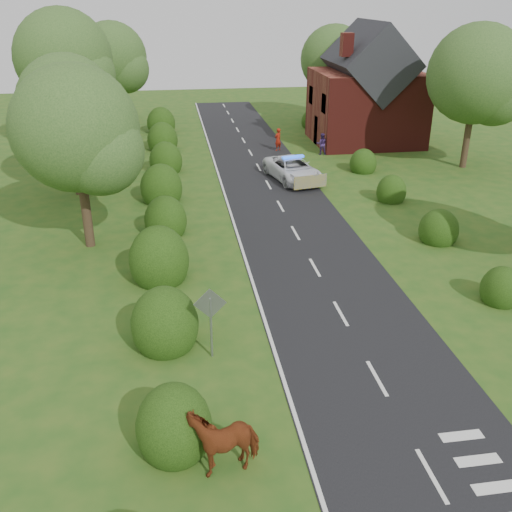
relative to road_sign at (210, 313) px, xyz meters
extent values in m
plane|color=#255318|center=(5.00, -2.00, -1.65)|extent=(120.00, 120.00, 0.00)
cube|color=black|center=(5.00, 13.00, -1.64)|extent=(6.00, 70.00, 0.02)
cube|color=white|center=(5.00, -6.00, -1.63)|extent=(0.12, 1.80, 0.01)
cube|color=white|center=(5.00, -2.00, -1.63)|extent=(0.12, 1.80, 0.01)
cube|color=white|center=(5.00, 2.00, -1.63)|extent=(0.12, 1.80, 0.01)
cube|color=white|center=(5.00, 6.00, -1.63)|extent=(0.12, 1.80, 0.01)
cube|color=white|center=(5.00, 10.00, -1.63)|extent=(0.12, 1.80, 0.01)
cube|color=white|center=(5.00, 14.00, -1.63)|extent=(0.12, 1.80, 0.01)
cube|color=white|center=(5.00, 18.00, -1.63)|extent=(0.12, 1.80, 0.01)
cube|color=white|center=(5.00, 22.00, -1.63)|extent=(0.12, 1.80, 0.01)
cube|color=white|center=(5.00, 26.00, -1.63)|extent=(0.12, 1.80, 0.01)
cube|color=white|center=(5.00, 30.00, -1.63)|extent=(0.12, 1.80, 0.01)
cube|color=white|center=(5.00, 34.00, -1.63)|extent=(0.12, 1.80, 0.01)
cube|color=white|center=(5.00, 38.00, -1.63)|extent=(0.12, 1.80, 0.01)
cube|color=white|center=(5.00, 42.00, -1.63)|extent=(0.12, 1.80, 0.01)
cube|color=white|center=(5.00, 46.00, -1.63)|extent=(0.12, 1.80, 0.01)
cube|color=white|center=(2.10, 13.00, -1.63)|extent=(0.12, 70.00, 0.01)
cube|color=white|center=(6.40, -6.60, -1.63)|extent=(1.20, 0.35, 0.01)
cube|color=white|center=(6.40, -5.70, -1.63)|extent=(1.20, 0.35, 0.01)
cube|color=white|center=(6.40, -4.80, -1.63)|extent=(1.20, 0.35, 0.01)
ellipsoid|color=black|center=(-1.30, -4.00, -0.99)|extent=(2.00, 2.10, 2.40)
ellipsoid|color=black|center=(-1.50, 1.00, -0.91)|extent=(2.30, 2.41, 2.70)
ellipsoid|color=black|center=(-1.70, 6.00, -0.83)|extent=(2.50, 2.62, 3.00)
ellipsoid|color=black|center=(-1.40, 11.00, -0.97)|extent=(2.10, 2.20, 2.50)
ellipsoid|color=black|center=(-1.60, 16.00, -0.88)|extent=(2.40, 2.52, 2.80)
ellipsoid|color=black|center=(-1.30, 22.00, -0.94)|extent=(2.20, 2.31, 2.60)
ellipsoid|color=black|center=(-1.50, 28.00, -0.91)|extent=(2.30, 2.41, 2.70)
ellipsoid|color=black|center=(-1.60, 34.00, -0.88)|extent=(2.40, 2.52, 2.80)
ellipsoid|color=black|center=(11.40, 2.00, -1.13)|extent=(1.60, 1.68, 1.90)
ellipsoid|color=black|center=(11.60, 8.00, -1.08)|extent=(1.90, 2.00, 2.10)
ellipsoid|color=black|center=(11.50, 14.00, -1.10)|extent=(1.70, 1.78, 2.00)
ellipsoid|color=black|center=(11.80, 20.00, -1.10)|extent=(1.80, 1.89, 2.00)
ellipsoid|color=black|center=(11.60, 34.00, -1.10)|extent=(1.70, 1.78, 2.00)
cylinder|color=#332316|center=(-5.00, 10.00, 0.33)|extent=(0.44, 0.44, 3.96)
sphere|color=#27481C|center=(-5.00, 10.00, 3.93)|extent=(5.60, 5.60, 5.60)
sphere|color=#587D34|center=(-4.02, 9.44, 3.03)|extent=(3.92, 3.92, 3.92)
cylinder|color=#332316|center=(-6.50, 18.00, 0.22)|extent=(0.44, 0.44, 3.74)
sphere|color=#27481C|center=(-6.50, 18.00, 3.62)|extent=(5.60, 5.60, 5.60)
sphere|color=#587D34|center=(-5.52, 17.44, 2.77)|extent=(3.92, 3.92, 3.92)
cylinder|color=#332316|center=(-8.00, 28.00, 0.77)|extent=(0.44, 0.44, 4.84)
sphere|color=#27481C|center=(-8.00, 28.00, 5.17)|extent=(6.80, 6.80, 6.80)
sphere|color=#587D34|center=(-6.81, 27.32, 4.07)|extent=(4.76, 4.76, 4.76)
cylinder|color=#332316|center=(-5.50, 38.00, 0.44)|extent=(0.44, 0.44, 4.18)
sphere|color=#27481C|center=(-5.50, 38.00, 4.24)|extent=(6.00, 6.00, 6.00)
sphere|color=#587D34|center=(-4.45, 37.40, 3.29)|extent=(4.20, 4.20, 4.20)
cylinder|color=#332316|center=(19.00, 20.00, 0.55)|extent=(0.44, 0.44, 4.40)
sphere|color=#27481C|center=(19.00, 20.00, 4.55)|extent=(6.40, 6.40, 6.40)
sphere|color=#587D34|center=(20.12, 19.36, 3.55)|extent=(4.48, 4.48, 4.48)
cylinder|color=#332316|center=(14.00, 36.00, 0.33)|extent=(0.44, 0.44, 3.96)
sphere|color=#27481C|center=(14.00, 36.00, 3.93)|extent=(6.00, 6.00, 6.00)
sphere|color=#587D34|center=(15.05, 35.40, 3.03)|extent=(4.20, 4.20, 4.20)
cylinder|color=gray|center=(0.00, 0.00, -0.55)|extent=(0.08, 0.08, 2.20)
cube|color=gray|center=(0.00, 0.00, 0.35)|extent=(1.06, 0.04, 1.06)
cube|color=#5E1B16|center=(14.50, 28.00, 1.10)|extent=(8.00, 7.00, 5.50)
cube|color=black|center=(14.50, 28.00, 4.55)|extent=(5.94, 7.40, 5.94)
cube|color=#5E1B16|center=(12.00, 26.00, 5.95)|extent=(0.80, 0.80, 1.60)
imported|color=#602B11|center=(-0.08, -4.76, -0.93)|extent=(2.25, 1.56, 1.45)
imported|color=white|center=(6.71, 18.81, -0.93)|extent=(3.42, 5.56, 1.44)
cube|color=yellow|center=(7.26, 16.26, -1.01)|extent=(2.11, 0.51, 0.79)
cube|color=blue|center=(6.71, 18.81, -0.14)|extent=(1.46, 0.57, 0.14)
imported|color=maroon|center=(7.17, 26.37, -0.80)|extent=(0.74, 0.70, 1.71)
imported|color=#3B245C|center=(10.18, 24.79, -0.86)|extent=(0.86, 0.72, 1.58)
camera|label=1|loc=(-0.93, -15.82, 9.31)|focal=40.00mm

